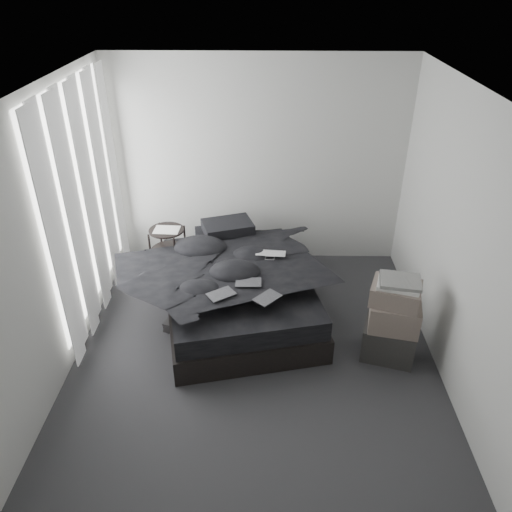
{
  "coord_description": "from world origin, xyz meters",
  "views": [
    {
      "loc": [
        0.1,
        -3.75,
        3.44
      ],
      "look_at": [
        0.0,
        0.8,
        0.75
      ],
      "focal_mm": 35.0,
      "sensor_mm": 36.0,
      "label": 1
    }
  ],
  "objects_px": {
    "laptop": "(270,250)",
    "box_lower": "(389,340)",
    "side_stand": "(169,258)",
    "bed": "(238,303)"
  },
  "relations": [
    {
      "from": "laptop",
      "to": "box_lower",
      "type": "bearing_deg",
      "value": -28.84
    },
    {
      "from": "box_lower",
      "to": "side_stand",
      "type": "bearing_deg",
      "value": 152.75
    },
    {
      "from": "laptop",
      "to": "box_lower",
      "type": "relative_size",
      "value": 0.65
    },
    {
      "from": "bed",
      "to": "side_stand",
      "type": "height_order",
      "value": "side_stand"
    },
    {
      "from": "laptop",
      "to": "side_stand",
      "type": "xyz_separation_m",
      "value": [
        -1.21,
        0.43,
        -0.37
      ]
    },
    {
      "from": "bed",
      "to": "laptop",
      "type": "xyz_separation_m",
      "value": [
        0.36,
        0.13,
        0.61
      ]
    },
    {
      "from": "laptop",
      "to": "side_stand",
      "type": "bearing_deg",
      "value": 165.57
    },
    {
      "from": "side_stand",
      "to": "box_lower",
      "type": "xyz_separation_m",
      "value": [
        2.4,
        -1.23,
        -0.19
      ]
    },
    {
      "from": "bed",
      "to": "box_lower",
      "type": "height_order",
      "value": "box_lower"
    },
    {
      "from": "bed",
      "to": "laptop",
      "type": "relative_size",
      "value": 6.24
    }
  ]
}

